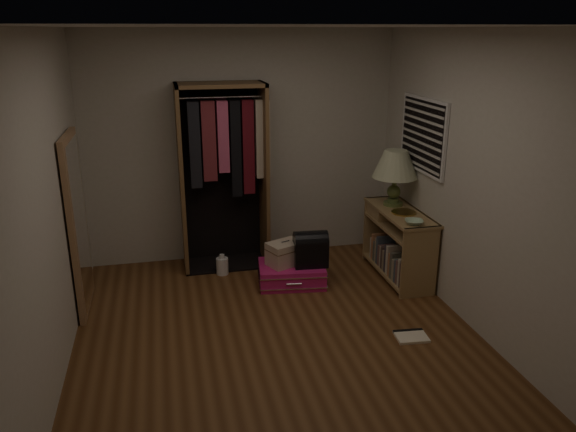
{
  "coord_description": "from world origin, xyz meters",
  "views": [
    {
      "loc": [
        -0.89,
        -4.25,
        2.58
      ],
      "look_at": [
        0.3,
        0.95,
        0.8
      ],
      "focal_mm": 35.0,
      "sensor_mm": 36.0,
      "label": 1
    }
  ],
  "objects_px": {
    "floor_mirror": "(78,224)",
    "train_case": "(285,253)",
    "black_bag": "(311,248)",
    "open_wardrobe": "(225,161)",
    "table_lamp": "(395,165)",
    "console_bookshelf": "(397,241)",
    "pink_suitcase": "(292,274)",
    "white_jug": "(222,266)"
  },
  "relations": [
    {
      "from": "table_lamp",
      "to": "white_jug",
      "type": "distance_m",
      "value": 2.18
    },
    {
      "from": "pink_suitcase",
      "to": "floor_mirror",
      "type": "bearing_deg",
      "value": -170.64
    },
    {
      "from": "black_bag",
      "to": "white_jug",
      "type": "xyz_separation_m",
      "value": [
        -0.88,
        0.46,
        -0.31
      ]
    },
    {
      "from": "train_case",
      "to": "table_lamp",
      "type": "relative_size",
      "value": 0.71
    },
    {
      "from": "floor_mirror",
      "to": "open_wardrobe",
      "type": "bearing_deg",
      "value": 27.45
    },
    {
      "from": "console_bookshelf",
      "to": "train_case",
      "type": "distance_m",
      "value": 1.24
    },
    {
      "from": "console_bookshelf",
      "to": "pink_suitcase",
      "type": "distance_m",
      "value": 1.2
    },
    {
      "from": "floor_mirror",
      "to": "pink_suitcase",
      "type": "bearing_deg",
      "value": 1.85
    },
    {
      "from": "pink_suitcase",
      "to": "black_bag",
      "type": "relative_size",
      "value": 2.01
    },
    {
      "from": "console_bookshelf",
      "to": "open_wardrobe",
      "type": "relative_size",
      "value": 0.55
    },
    {
      "from": "open_wardrobe",
      "to": "black_bag",
      "type": "bearing_deg",
      "value": -44.6
    },
    {
      "from": "open_wardrobe",
      "to": "white_jug",
      "type": "relative_size",
      "value": 8.87
    },
    {
      "from": "black_bag",
      "to": "floor_mirror",
      "type": "bearing_deg",
      "value": -175.02
    },
    {
      "from": "pink_suitcase",
      "to": "black_bag",
      "type": "xyz_separation_m",
      "value": [
        0.19,
        -0.06,
        0.3
      ]
    },
    {
      "from": "floor_mirror",
      "to": "white_jug",
      "type": "distance_m",
      "value": 1.64
    },
    {
      "from": "console_bookshelf",
      "to": "table_lamp",
      "type": "height_order",
      "value": "table_lamp"
    },
    {
      "from": "console_bookshelf",
      "to": "floor_mirror",
      "type": "distance_m",
      "value": 3.27
    },
    {
      "from": "pink_suitcase",
      "to": "train_case",
      "type": "bearing_deg",
      "value": 164.56
    },
    {
      "from": "console_bookshelf",
      "to": "white_jug",
      "type": "xyz_separation_m",
      "value": [
        -1.86,
        0.43,
        -0.29
      ]
    },
    {
      "from": "open_wardrobe",
      "to": "table_lamp",
      "type": "distance_m",
      "value": 1.84
    },
    {
      "from": "floor_mirror",
      "to": "train_case",
      "type": "relative_size",
      "value": 3.91
    },
    {
      "from": "black_bag",
      "to": "white_jug",
      "type": "relative_size",
      "value": 1.65
    },
    {
      "from": "open_wardrobe",
      "to": "train_case",
      "type": "distance_m",
      "value": 1.22
    },
    {
      "from": "white_jug",
      "to": "train_case",
      "type": "bearing_deg",
      "value": -30.81
    },
    {
      "from": "floor_mirror",
      "to": "train_case",
      "type": "distance_m",
      "value": 2.07
    },
    {
      "from": "pink_suitcase",
      "to": "train_case",
      "type": "xyz_separation_m",
      "value": [
        -0.06,
        0.03,
        0.23
      ]
    },
    {
      "from": "train_case",
      "to": "black_bag",
      "type": "distance_m",
      "value": 0.28
    },
    {
      "from": "floor_mirror",
      "to": "white_jug",
      "type": "bearing_deg",
      "value": 18.83
    },
    {
      "from": "open_wardrobe",
      "to": "table_lamp",
      "type": "relative_size",
      "value": 3.37
    },
    {
      "from": "console_bookshelf",
      "to": "black_bag",
      "type": "distance_m",
      "value": 0.98
    },
    {
      "from": "floor_mirror",
      "to": "table_lamp",
      "type": "xyz_separation_m",
      "value": [
        3.24,
        0.21,
        0.35
      ]
    },
    {
      "from": "black_bag",
      "to": "white_jug",
      "type": "distance_m",
      "value": 1.04
    },
    {
      "from": "floor_mirror",
      "to": "table_lamp",
      "type": "distance_m",
      "value": 3.27
    },
    {
      "from": "white_jug",
      "to": "floor_mirror",
      "type": "bearing_deg",
      "value": -161.17
    },
    {
      "from": "floor_mirror",
      "to": "white_jug",
      "type": "relative_size",
      "value": 7.36
    },
    {
      "from": "table_lamp",
      "to": "pink_suitcase",
      "type": "bearing_deg",
      "value": -172.91
    },
    {
      "from": "floor_mirror",
      "to": "black_bag",
      "type": "relative_size",
      "value": 4.47
    },
    {
      "from": "table_lamp",
      "to": "white_jug",
      "type": "xyz_separation_m",
      "value": [
        -1.87,
        0.26,
        -1.1
      ]
    },
    {
      "from": "train_case",
      "to": "table_lamp",
      "type": "height_order",
      "value": "table_lamp"
    },
    {
      "from": "black_bag",
      "to": "train_case",
      "type": "bearing_deg",
      "value": 166.15
    },
    {
      "from": "floor_mirror",
      "to": "black_bag",
      "type": "distance_m",
      "value": 2.3
    },
    {
      "from": "pink_suitcase",
      "to": "white_jug",
      "type": "bearing_deg",
      "value": 157.39
    }
  ]
}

